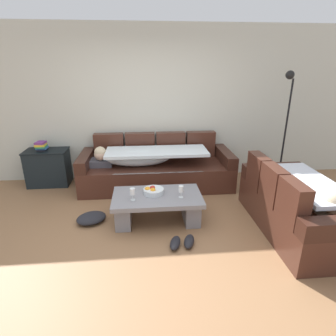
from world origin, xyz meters
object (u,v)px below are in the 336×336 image
object	(u,v)px
wine_glass_near_left	(132,192)
crumpled_garment	(91,218)
coffee_table	(157,205)
floor_lamp	(285,122)
side_cabinet	(48,167)
couch_near_window	(297,206)
wine_glass_near_right	(181,189)
fruit_bowl	(153,191)
couch_along_wall	(154,168)
book_stack_on_cabinet	(41,146)
pair_of_shoes	(182,242)

from	to	relation	value
wine_glass_near_left	crumpled_garment	bearing A→B (deg)	166.66
coffee_table	floor_lamp	distance (m)	2.70
coffee_table	side_cabinet	size ratio (longest dim) A/B	1.67
floor_lamp	crumpled_garment	xyz separation A→B (m)	(-3.19, -1.13, -1.06)
couch_near_window	wine_glass_near_right	xyz separation A→B (m)	(-1.46, 0.30, 0.16)
coffee_table	crumpled_garment	distance (m)	0.93
fruit_bowl	side_cabinet	world-z (taller)	side_cabinet
coffee_table	couch_along_wall	bearing A→B (deg)	89.62
couch_near_window	book_stack_on_cabinet	bearing A→B (deg)	63.99
fruit_bowl	crumpled_garment	bearing A→B (deg)	-177.89
wine_glass_near_right	crumpled_garment	xyz separation A→B (m)	(-1.22, 0.12, -0.44)
fruit_bowl	side_cabinet	size ratio (longest dim) A/B	0.39
couch_along_wall	floor_lamp	size ratio (longest dim) A/B	1.33
fruit_bowl	book_stack_on_cabinet	bearing A→B (deg)	144.13
couch_along_wall	floor_lamp	world-z (taller)	floor_lamp
fruit_bowl	pair_of_shoes	xyz separation A→B (m)	(0.31, -0.67, -0.38)
couch_along_wall	floor_lamp	xyz separation A→B (m)	(2.27, -0.03, 0.79)
couch_along_wall	coffee_table	size ratio (longest dim) A/B	2.17
pair_of_shoes	coffee_table	bearing A→B (deg)	113.19
crumpled_garment	couch_along_wall	bearing A→B (deg)	51.71
fruit_bowl	crumpled_garment	distance (m)	0.93
side_cabinet	couch_along_wall	bearing A→B (deg)	-6.81
fruit_bowl	wine_glass_near_right	bearing A→B (deg)	-22.30
couch_along_wall	wine_glass_near_left	size ratio (longest dim) A/B	15.66
wine_glass_near_right	pair_of_shoes	distance (m)	0.69
couch_along_wall	side_cabinet	bearing A→B (deg)	173.19
couch_near_window	coffee_table	world-z (taller)	couch_near_window
floor_lamp	pair_of_shoes	xyz separation A→B (m)	(-2.02, -1.77, -1.07)
couch_near_window	fruit_bowl	bearing A→B (deg)	76.12
wine_glass_near_left	book_stack_on_cabinet	size ratio (longest dim) A/B	0.76
coffee_table	crumpled_garment	world-z (taller)	coffee_table
side_cabinet	crumpled_garment	world-z (taller)	side_cabinet
side_cabinet	floor_lamp	size ratio (longest dim) A/B	0.37
coffee_table	fruit_bowl	size ratio (longest dim) A/B	4.29
couch_along_wall	couch_near_window	size ratio (longest dim) A/B	1.47
book_stack_on_cabinet	crumpled_garment	distance (m)	1.84
floor_lamp	fruit_bowl	bearing A→B (deg)	-154.75
coffee_table	wine_glass_near_right	distance (m)	0.41
couch_near_window	fruit_bowl	xyz separation A→B (m)	(-1.82, 0.45, 0.09)
couch_near_window	crumpled_garment	bearing A→B (deg)	81.11
wine_glass_near_left	pair_of_shoes	distance (m)	0.89
coffee_table	couch_near_window	bearing A→B (deg)	-12.47
fruit_bowl	crumpled_garment	size ratio (longest dim) A/B	0.70
couch_near_window	fruit_bowl	size ratio (longest dim) A/B	6.33
book_stack_on_cabinet	fruit_bowl	bearing A→B (deg)	-35.87
couch_near_window	wine_glass_near_left	size ratio (longest dim) A/B	10.68
couch_along_wall	pair_of_shoes	world-z (taller)	couch_along_wall
wine_glass_near_right	coffee_table	bearing A→B (deg)	163.78
couch_along_wall	fruit_bowl	bearing A→B (deg)	-93.09
coffee_table	wine_glass_near_right	xyz separation A→B (m)	(0.31, -0.09, 0.26)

